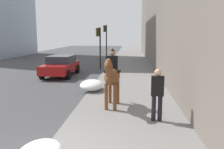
% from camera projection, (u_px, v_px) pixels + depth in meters
% --- Properties ---
extents(mounted_horse_near, '(2.15, 0.66, 2.25)m').
position_uv_depth(mounted_horse_near, '(112.00, 75.00, 8.81)').
color(mounted_horse_near, brown).
rests_on(mounted_horse_near, sidewalk_slab).
extents(pedestrian_greeting, '(0.29, 0.42, 1.70)m').
position_uv_depth(pedestrian_greeting, '(157.00, 91.00, 7.38)').
color(pedestrian_greeting, black).
rests_on(pedestrian_greeting, sidewalk_slab).
extents(car_near_lane, '(4.22, 2.01, 1.44)m').
position_uv_depth(car_near_lane, '(61.00, 65.00, 16.55)').
color(car_near_lane, maroon).
rests_on(car_near_lane, ground).
extents(traffic_light_near_curb, '(0.20, 0.44, 3.52)m').
position_uv_depth(traffic_light_near_curb, '(99.00, 41.00, 19.53)').
color(traffic_light_near_curb, black).
rests_on(traffic_light_near_curb, ground).
extents(traffic_light_far_curb, '(0.20, 0.44, 3.98)m').
position_uv_depth(traffic_light_far_curb, '(106.00, 37.00, 25.36)').
color(traffic_light_far_curb, black).
rests_on(traffic_light_far_curb, ground).
extents(snow_pile_far, '(1.53, 1.18, 0.53)m').
position_uv_depth(snow_pile_far, '(92.00, 85.00, 11.71)').
color(snow_pile_far, white).
rests_on(snow_pile_far, sidewalk_slab).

